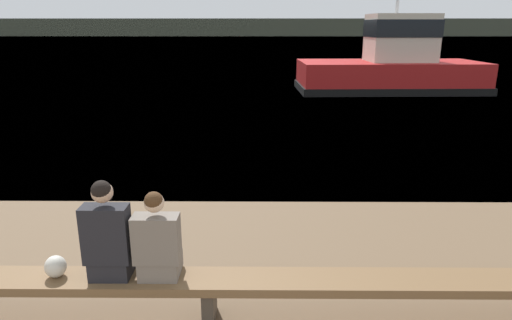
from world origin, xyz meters
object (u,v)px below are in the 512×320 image
object	(u,v)px
bench_main	(209,284)
tugboat_red	(392,67)
person_right	(158,243)
shopping_bag	(56,266)
person_left	(108,237)

from	to	relation	value
bench_main	tugboat_red	bearing A→B (deg)	69.13
person_right	shopping_bag	size ratio (longest dim) A/B	4.14
person_left	tugboat_red	xyz separation A→B (m)	(7.53, 17.18, 0.16)
person_right	tugboat_red	xyz separation A→B (m)	(7.05, 17.17, 0.22)
bench_main	shopping_bag	size ratio (longest dim) A/B	36.50
bench_main	person_left	bearing A→B (deg)	179.61
bench_main	shopping_bag	xyz separation A→B (m)	(-1.54, 0.01, 0.19)
person_left	person_right	bearing A→B (deg)	0.46
person_left	shopping_bag	xyz separation A→B (m)	(-0.56, 0.00, -0.33)
person_left	bench_main	bearing A→B (deg)	-0.39
person_right	shopping_bag	distance (m)	1.08
person_right	tugboat_red	distance (m)	18.56
person_right	tugboat_red	size ratio (longest dim) A/B	0.11
person_left	tugboat_red	bearing A→B (deg)	66.32
tugboat_red	person_right	bearing A→B (deg)	155.69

